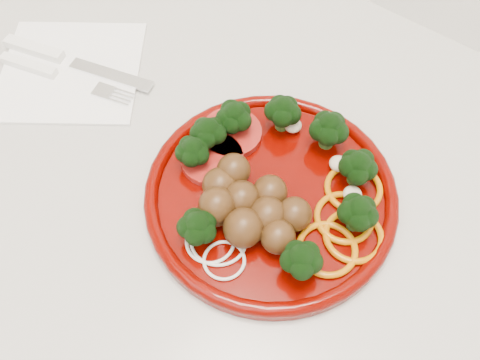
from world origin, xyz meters
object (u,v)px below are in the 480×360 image
Objects in this scene: napkin at (71,71)px; plate at (269,190)px; fork at (44,71)px; knife at (58,57)px.

plate is at bearing -0.09° from napkin.
fork is at bearing -131.15° from napkin.
knife is 1.13× the size of fork.
knife is 0.02m from fork.
napkin is at bearing -22.66° from knife.
knife reaches higher than napkin.
fork is (-0.02, -0.02, 0.01)m from napkin.
napkin is (-0.28, 0.00, -0.02)m from plate.
fork reaches higher than napkin.
knife is at bearing 179.38° from plate.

